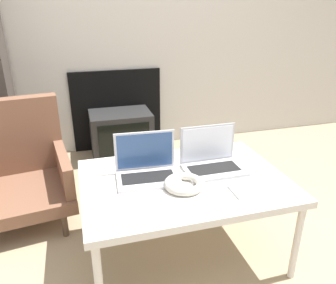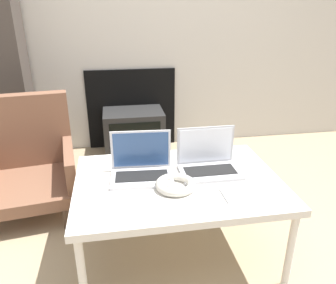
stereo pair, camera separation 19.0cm
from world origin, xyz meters
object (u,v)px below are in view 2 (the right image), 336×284
laptop_left (142,167)px  phone (231,195)px  armchair (29,159)px  laptop_right (208,161)px  tv (134,133)px  headphones (176,185)px

laptop_left → phone: 0.48m
armchair → laptop_right: bearing=-38.0°
laptop_left → laptop_right: same height
tv → headphones: bearing=-85.9°
laptop_right → tv: laptop_right is taller
armchair → headphones: bearing=-50.0°
laptop_left → laptop_right: bearing=4.1°
phone → armchair: size_ratio=0.17×
headphones → tv: size_ratio=0.37×
tv → armchair: armchair is taller
laptop_right → armchair: bearing=149.6°
laptop_left → armchair: (-0.71, 0.62, -0.19)m
phone → tv: bearing=102.4°
phone → laptop_right: bearing=97.2°
headphones → phone: headphones is taller
laptop_left → tv: (0.04, 1.31, -0.31)m
laptop_left → laptop_right: 0.35m
headphones → phone: (0.24, -0.11, -0.02)m
tv → laptop_left: bearing=-91.9°
laptop_right → tv: size_ratio=0.59×
laptop_left → headphones: bearing=-42.7°
headphones → tv: bearing=94.1°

